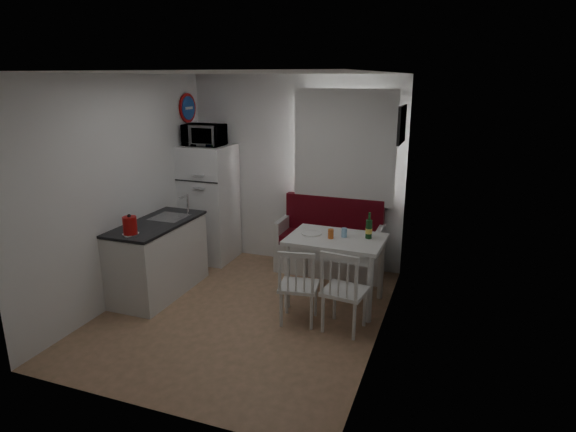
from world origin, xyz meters
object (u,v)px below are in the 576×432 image
kitchen_counter (159,257)px  wine_bottle (369,225)px  bench (330,248)px  fridge (209,203)px  dining_table (336,245)px  chair_right (343,284)px  microwave (204,135)px  chair_left (296,279)px  kettle (130,226)px

kitchen_counter → wine_bottle: kitchen_counter is taller
bench → fridge: (-1.76, -0.11, 0.49)m
dining_table → chair_right: bearing=-67.8°
microwave → fridge: bearing=90.0°
microwave → kitchen_counter: bearing=-90.9°
bench → chair_left: bearing=-87.9°
chair_left → fridge: size_ratio=0.28×
kitchen_counter → fridge: fridge is taller
bench → dining_table: bearing=-71.3°
chair_left → kettle: (-1.79, -0.33, 0.49)m
fridge → kettle: (0.03, -1.78, 0.19)m
bench → chair_left: bench is taller
kitchen_counter → kettle: kitchen_counter is taller
fridge → microwave: microwave is taller
dining_table → chair_left: size_ratio=2.39×
fridge → microwave: (0.00, -0.05, 0.97)m
chair_right → kettle: 2.36m
chair_right → fridge: 2.75m
kettle → dining_table: bearing=25.8°
kitchen_counter → chair_left: size_ratio=2.88×
dining_table → microwave: microwave is taller
kitchen_counter → wine_bottle: (2.44, 0.55, 0.50)m
dining_table → wine_bottle: 0.44m
dining_table → chair_right: size_ratio=2.27×
microwave → bench: bearing=5.3°
bench → kitchen_counter: bearing=-142.7°
kitchen_counter → chair_left: (1.84, -0.21, 0.07)m
chair_left → fridge: 2.35m
kitchen_counter → fridge: 1.30m
dining_table → kettle: size_ratio=4.60×
fridge → kettle: fridge is taller
dining_table → kettle: 2.28m
wine_bottle → bench: bearing=129.1°
chair_right → kitchen_counter: bearing=-178.0°
microwave → kettle: microwave is taller
dining_table → microwave: bearing=161.7°
kettle → wine_bottle: bearing=24.4°
fridge → wine_bottle: 2.52m
bench → kettle: bearing=-132.4°
chair_left → dining_table: bearing=60.4°
fridge → wine_bottle: bearing=-16.1°
fridge → dining_table: bearing=-21.1°
dining_table → kettle: bearing=-152.7°
bench → fridge: bearing=-176.3°
kitchen_counter → chair_right: kitchen_counter is taller
kitchen_counter → fridge: bearing=89.1°
chair_left → chair_right: (0.50, -0.00, 0.03)m
bench → dining_table: 1.03m
kettle → wine_bottle: 2.62m
dining_table → chair_left: 0.73m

